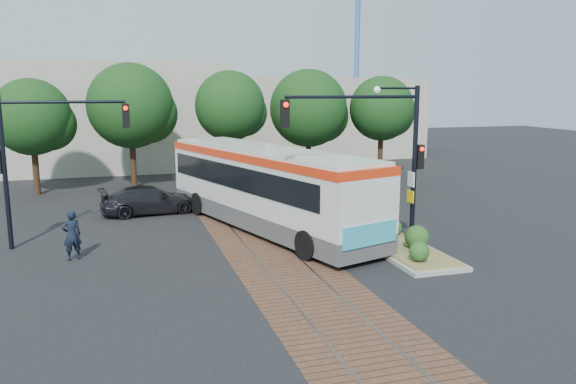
# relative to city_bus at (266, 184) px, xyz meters

# --- Properties ---
(ground) EXTENTS (120.00, 120.00, 0.00)m
(ground) POSITION_rel_city_bus_xyz_m (-0.76, -4.32, -1.98)
(ground) COLOR black
(ground) RESTS_ON ground
(trackbed) EXTENTS (3.60, 40.00, 0.02)m
(trackbed) POSITION_rel_city_bus_xyz_m (-0.76, -0.32, -1.98)
(trackbed) COLOR brown
(trackbed) RESTS_ON ground
(tree_row) EXTENTS (26.40, 5.60, 7.67)m
(tree_row) POSITION_rel_city_bus_xyz_m (0.45, 12.10, 2.87)
(tree_row) COLOR #382314
(tree_row) RESTS_ON ground
(warehouses) EXTENTS (40.00, 13.00, 8.00)m
(warehouses) POSITION_rel_city_bus_xyz_m (-1.29, 24.43, 1.83)
(warehouses) COLOR #ADA899
(warehouses) RESTS_ON ground
(crane) EXTENTS (8.00, 0.50, 18.00)m
(crane) POSITION_rel_city_bus_xyz_m (17.24, 29.68, 8.90)
(crane) COLOR #3F72B2
(crane) RESTS_ON ground
(city_bus) EXTENTS (6.69, 13.49, 3.56)m
(city_bus) POSITION_rel_city_bus_xyz_m (0.00, 0.00, 0.00)
(city_bus) COLOR #444447
(city_bus) RESTS_ON ground
(traffic_island) EXTENTS (2.20, 5.20, 1.13)m
(traffic_island) POSITION_rel_city_bus_xyz_m (4.06, -5.21, -1.65)
(traffic_island) COLOR gray
(traffic_island) RESTS_ON ground
(signal_pole_main) EXTENTS (5.49, 0.46, 6.00)m
(signal_pole_main) POSITION_rel_city_bus_xyz_m (3.10, -5.12, 2.18)
(signal_pole_main) COLOR black
(signal_pole_main) RESTS_ON ground
(signal_pole_left) EXTENTS (4.99, 0.34, 6.00)m
(signal_pole_left) POSITION_rel_city_bus_xyz_m (-9.13, -0.32, 1.88)
(signal_pole_left) COLOR black
(signal_pole_left) RESTS_ON ground
(officer) EXTENTS (0.77, 0.63, 1.83)m
(officer) POSITION_rel_city_bus_xyz_m (-7.88, -2.48, -1.07)
(officer) COLOR black
(officer) RESTS_ON ground
(parked_car) EXTENTS (4.97, 2.52, 1.38)m
(parked_car) POSITION_rel_city_bus_xyz_m (-4.75, 4.55, -1.29)
(parked_car) COLOR black
(parked_car) RESTS_ON ground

